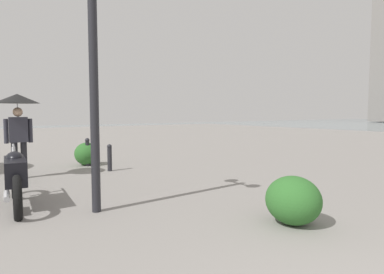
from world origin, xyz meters
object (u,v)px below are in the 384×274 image
Objects in this scene: bollard_mid at (88,151)px; pedestrian at (18,112)px; motorcycle at (15,177)px; bollard_near at (110,157)px; lamppost at (93,47)px.

pedestrian is at bearing 115.54° from bollard_mid.
motorcycle reaches higher than bollard_near.
lamppost is at bearing -137.10° from motorcycle.
motorcycle reaches higher than bollard_mid.
lamppost is 1.80× the size of motorcycle.
bollard_mid is (0.93, -1.95, -1.17)m from pedestrian.
bollard_near is (2.37, -2.60, -0.12)m from motorcycle.
lamppost is 3.90m from pedestrian.
lamppost is at bearing 155.27° from bollard_near.
bollard_near is at bearing -97.10° from pedestrian.
lamppost is at bearing -171.33° from pedestrian.
motorcycle is 4.30m from bollard_mid.
lamppost reaches higher than motorcycle.
lamppost is 4.69× the size of bollard_mid.
lamppost reaches higher than bollard_mid.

